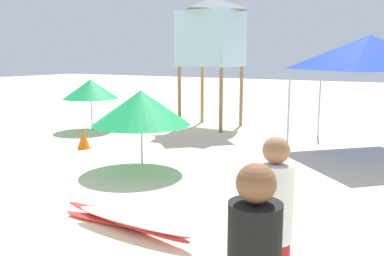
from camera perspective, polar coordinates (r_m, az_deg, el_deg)
The scene contains 7 objects.
surfboard_pile at distance 6.04m, azimuth -8.92°, elevation -12.50°, with size 2.47×0.62×0.24m.
lifeguard_near_center at distance 3.70m, azimuth 11.13°, elevation -12.48°, with size 0.32×0.32×1.75m.
popup_canopy at distance 11.29m, azimuth 23.10°, elevation 9.51°, with size 3.04×3.04×2.93m.
lifeguard_tower at distance 14.21m, azimuth 2.67°, elevation 12.98°, with size 1.98×1.98×4.32m.
beach_umbrella_mid at distance 8.84m, azimuth -7.01°, elevation 2.80°, with size 2.10×2.10×1.70m.
beach_umbrella_far at distance 14.01m, azimuth -13.73°, elevation 5.22°, with size 1.80×1.80×1.67m.
traffic_cone_near at distance 11.33m, azimuth -14.65°, elevation -1.52°, with size 0.34×0.34×0.49m, color orange.
Camera 1 is at (4.78, -2.39, 2.40)m, focal length 38.90 mm.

